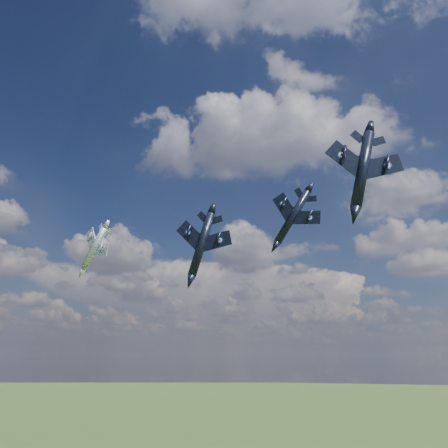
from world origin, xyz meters
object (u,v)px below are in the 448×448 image
(jet_right_navy, at_px, (363,169))
(jet_high_navy, at_px, (293,217))
(jet_lead_navy, at_px, (202,244))
(jet_left_silver, at_px, (94,248))

(jet_right_navy, xyz_separation_m, jet_high_navy, (-12.29, 24.33, 1.83))
(jet_right_navy, bearing_deg, jet_high_navy, 102.07)
(jet_lead_navy, distance_m, jet_high_navy, 19.58)
(jet_right_navy, xyz_separation_m, jet_left_silver, (-55.33, 23.86, -1.86))
(jet_high_navy, distance_m, jet_left_silver, 43.20)
(jet_lead_navy, xyz_separation_m, jet_high_navy, (15.20, 10.23, 6.90))
(jet_right_navy, bearing_deg, jet_lead_navy, 138.11)
(jet_right_navy, height_order, jet_high_navy, jet_high_navy)
(jet_lead_navy, xyz_separation_m, jet_left_silver, (-27.84, 9.75, 3.21))
(jet_high_navy, relative_size, jet_left_silver, 1.09)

